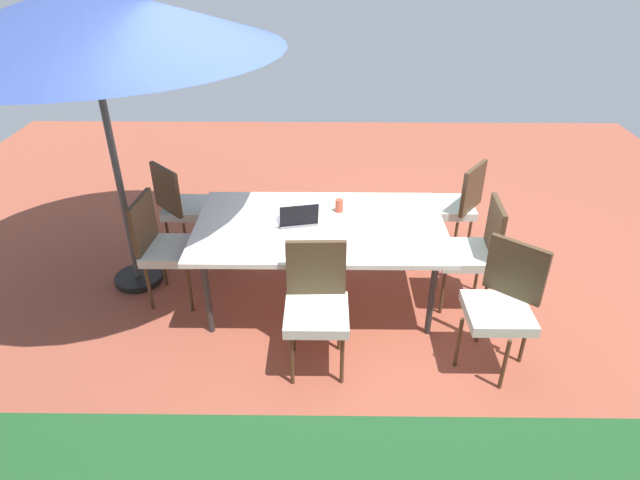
% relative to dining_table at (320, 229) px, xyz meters
% --- Properties ---
extents(ground_plane, '(10.00, 10.00, 0.02)m').
position_rel_dining_table_xyz_m(ground_plane, '(0.00, 0.00, -0.72)').
color(ground_plane, '#9E4C38').
extents(dining_table, '(2.09, 1.24, 0.76)m').
position_rel_dining_table_xyz_m(dining_table, '(0.00, 0.00, 0.00)').
color(dining_table, silver).
rests_on(dining_table, ground_plane).
extents(patio_umbrella, '(2.94, 2.94, 2.57)m').
position_rel_dining_table_xyz_m(patio_umbrella, '(1.72, -0.25, 1.62)').
color(patio_umbrella, '#4C4C4C').
rests_on(patio_umbrella, ground_plane).
extents(chair_southwest, '(0.58, 0.58, 0.98)m').
position_rel_dining_table_xyz_m(chair_southwest, '(-1.33, -0.82, -0.16)').
color(chair_southwest, silver).
rests_on(chair_southwest, ground_plane).
extents(chair_east, '(0.48, 0.47, 0.98)m').
position_rel_dining_table_xyz_m(chair_east, '(1.34, -0.00, -0.16)').
color(chair_east, silver).
rests_on(chair_east, ground_plane).
extents(chair_west, '(0.47, 0.46, 0.98)m').
position_rel_dining_table_xyz_m(chair_west, '(-1.30, 0.04, -0.16)').
color(chair_west, silver).
rests_on(chair_west, ground_plane).
extents(chair_north, '(0.46, 0.47, 0.98)m').
position_rel_dining_table_xyz_m(chair_north, '(0.02, 0.80, -0.16)').
color(chair_north, silver).
rests_on(chair_north, ground_plane).
extents(chair_southeast, '(0.59, 0.59, 0.98)m').
position_rel_dining_table_xyz_m(chair_southeast, '(1.36, -0.77, -0.16)').
color(chair_southeast, silver).
rests_on(chair_southeast, ground_plane).
extents(chair_northwest, '(0.58, 0.58, 0.98)m').
position_rel_dining_table_xyz_m(chair_northwest, '(-1.34, 0.78, -0.16)').
color(chair_northwest, silver).
rests_on(chair_northwest, ground_plane).
extents(laptop, '(0.36, 0.31, 0.21)m').
position_rel_dining_table_xyz_m(laptop, '(0.18, -0.01, 0.09)').
color(laptop, gray).
rests_on(laptop, dining_table).
extents(cup, '(0.07, 0.07, 0.11)m').
position_rel_dining_table_xyz_m(cup, '(-0.16, -0.24, 0.10)').
color(cup, '#CC4C33').
rests_on(cup, dining_table).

